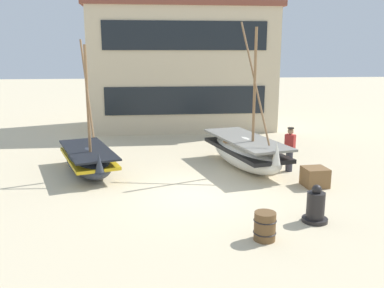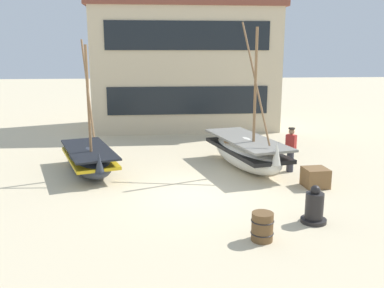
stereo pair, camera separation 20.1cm
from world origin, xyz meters
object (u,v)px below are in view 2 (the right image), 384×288
Objects in this scene: fishing_boat_near_left at (89,159)px; fisherman_by_hull at (291,150)px; fishing_boat_centre_large at (246,152)px; cargo_crate at (315,177)px; capstan_winch at (314,208)px; wooden_barrel at (262,227)px; harbor_building_main at (185,67)px.

fishing_boat_near_left is 7.53m from fisherman_by_hull.
fishing_boat_centre_large is (5.97, 0.09, 0.14)m from fishing_boat_near_left.
fishing_boat_near_left is 6.33× the size of cargo_crate.
fisherman_by_hull is at bearing -4.16° from fishing_boat_near_left.
cargo_crate is at bearing -81.61° from fisherman_by_hull.
capstan_winch is 3.11m from cargo_crate.
fisherman_by_hull is (1.54, -0.63, 0.17)m from fishing_boat_centre_large.
fishing_boat_near_left reaches higher than fisherman_by_hull.
fishing_boat_near_left is at bearing 128.73° from wooden_barrel.
fishing_boat_centre_large is 7.20× the size of cargo_crate.
fishing_boat_near_left is 6.95× the size of wooden_barrel.
capstan_winch reaches higher than cargo_crate.
wooden_barrel is at bearing -126.28° from cargo_crate.
fishing_boat_centre_large reaches higher than fisherman_by_hull.
wooden_barrel is 4.74m from cargo_crate.
wooden_barrel is at bearing -150.21° from capstan_winch.
fishing_boat_centre_large is at bearing -79.96° from harbor_building_main.
fishing_boat_near_left reaches higher than cargo_crate.
fishing_boat_centre_large is at bearing 0.83° from fishing_boat_near_left.
harbor_building_main reaches higher than cargo_crate.
cargo_crate is at bearing 67.96° from capstan_winch.
fisherman_by_hull is at bearing 79.21° from capstan_winch.
harbor_building_main is (4.28, 9.60, 3.03)m from fishing_boat_near_left.
capstan_winch is (6.61, -5.26, -0.12)m from fishing_boat_near_left.
fishing_boat_centre_large is at bearing 157.66° from fisherman_by_hull.
fisherman_by_hull is 6.21m from wooden_barrel.
fishing_boat_centre_large is 3.28× the size of fisherman_by_hull.
harbor_building_main is at bearing 100.04° from fishing_boat_centre_large.
fishing_boat_centre_large reaches higher than cargo_crate.
fishing_boat_centre_large reaches higher than capstan_winch.
cargo_crate is (1.81, -2.46, -0.34)m from fishing_boat_centre_large.
fisherman_by_hull is 2.19× the size of cargo_crate.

